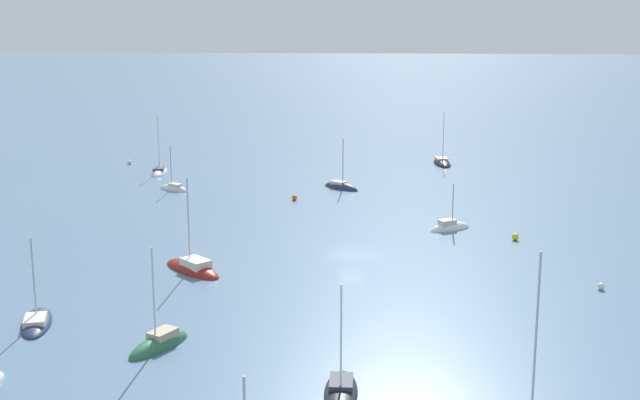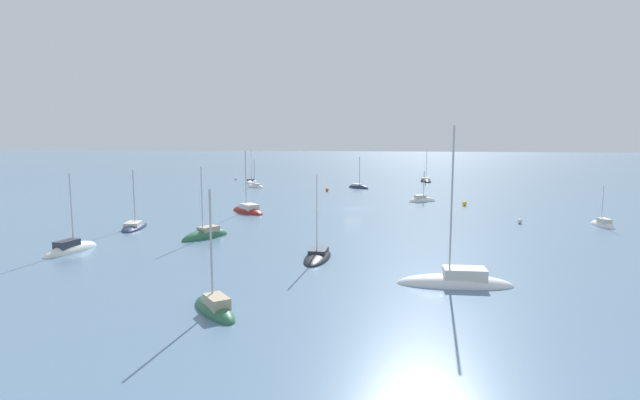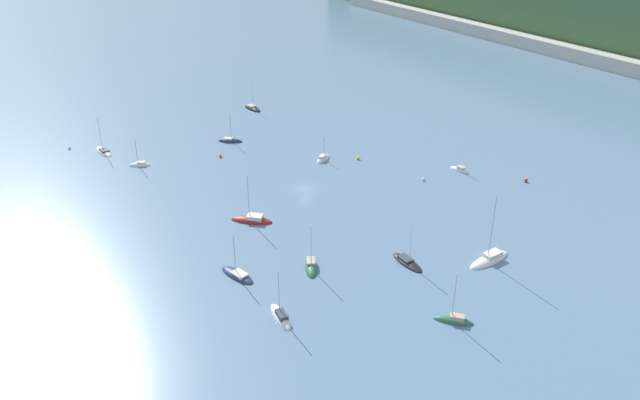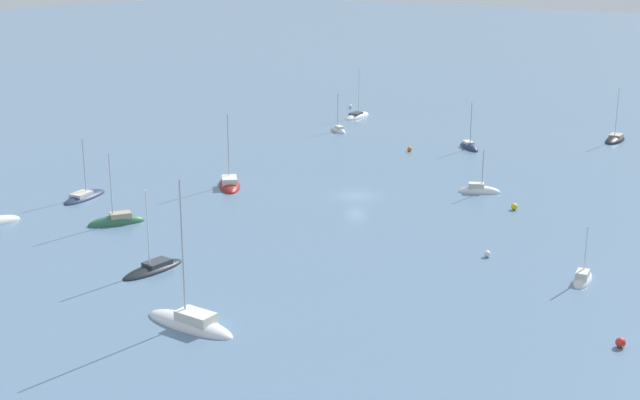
# 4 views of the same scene
# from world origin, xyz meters

# --- Properties ---
(ground_plane) EXTENTS (600.00, 600.00, 0.00)m
(ground_plane) POSITION_xyz_m (0.00, 0.00, 0.00)
(ground_plane) COLOR slate
(sailboat_0) EXTENTS (7.32, 7.35, 9.89)m
(sailboat_0) POSITION_xyz_m (6.02, -15.07, 0.11)
(sailboat_0) COLOR maroon
(sailboat_0) RESTS_ON ground_plane
(sailboat_2) EXTENTS (6.98, 3.00, 8.81)m
(sailboat_2) POSITION_xyz_m (-49.04, 13.49, 0.07)
(sailboat_2) COLOR black
(sailboat_2) RESTS_ON ground_plane
(sailboat_3) EXTENTS (2.87, 8.76, 12.75)m
(sailboat_3) POSITION_xyz_m (38.57, 11.24, 0.14)
(sailboat_3) COLOR silver
(sailboat_3) RESTS_ON ground_plane
(sailboat_4) EXTENTS (7.39, 3.97, 7.72)m
(sailboat_4) POSITION_xyz_m (20.40, -25.02, 0.07)
(sailboat_4) COLOR #232D4C
(sailboat_4) RESTS_ON ground_plane
(sailboat_5) EXTENTS (6.29, 4.73, 8.81)m
(sailboat_5) POSITION_xyz_m (24.65, -14.18, 0.09)
(sailboat_5) COLOR #2D6647
(sailboat_5) RESTS_ON ground_plane
(sailboat_6) EXTENTS (7.26, 2.96, 9.09)m
(sailboat_6) POSITION_xyz_m (-40.63, -28.61, 0.07)
(sailboat_6) COLOR white
(sailboat_6) RESTS_ON ground_plane
(sailboat_7) EXTENTS (3.43, 4.72, 6.78)m
(sailboat_7) POSITION_xyz_m (-29.01, -24.16, 0.09)
(sailboat_7) COLOR white
(sailboat_7) RESTS_ON ground_plane
(sailboat_8) EXTENTS (3.84, 5.22, 6.11)m
(sailboat_8) POSITION_xyz_m (-10.24, 10.88, 0.09)
(sailboat_8) COLOR white
(sailboat_8) RESTS_ON ground_plane
(sailboat_9) EXTENTS (4.80, 2.35, 5.74)m
(sailboat_9) POSITION_xyz_m (10.32, 32.03, 0.11)
(sailboat_9) COLOR silver
(sailboat_9) RESTS_ON ground_plane
(sailboat_11) EXTENTS (5.03, 5.47, 7.63)m
(sailboat_11) POSITION_xyz_m (-31.01, -1.72, 0.07)
(sailboat_11) COLOR #232D4C
(sailboat_11) RESTS_ON ground_plane
(sailboat_12) EXTENTS (6.97, 2.34, 8.30)m
(sailboat_12) POSITION_xyz_m (31.90, -0.42, 0.08)
(sailboat_12) COLOR black
(sailboat_12) RESTS_ON ground_plane
(mooring_buoy_0) EXTENTS (0.67, 0.67, 0.67)m
(mooring_buoy_0) POSITION_xyz_m (-46.99, -34.65, 0.33)
(mooring_buoy_0) COLOR white
(mooring_buoy_0) RESTS_ON ground_plane
(mooring_buoy_1) EXTENTS (0.77, 0.77, 0.77)m
(mooring_buoy_1) POSITION_xyz_m (21.68, 39.47, 0.38)
(mooring_buoy_1) COLOR red
(mooring_buoy_1) RESTS_ON ground_plane
(mooring_buoy_2) EXTENTS (0.68, 0.68, 0.68)m
(mooring_buoy_2) POSITION_xyz_m (-23.84, -7.51, 0.34)
(mooring_buoy_2) COLOR orange
(mooring_buoy_2) RESTS_ON ground_plane
(mooring_buoy_3) EXTENTS (0.75, 0.75, 0.75)m
(mooring_buoy_3) POSITION_xyz_m (-6.19, 17.44, 0.37)
(mooring_buoy_3) COLOR yellow
(mooring_buoy_3) RESTS_ON ground_plane
(mooring_buoy_4) EXTENTS (0.64, 0.64, 0.64)m
(mooring_buoy_4) POSITION_xyz_m (9.85, 22.33, 0.32)
(mooring_buoy_4) COLOR white
(mooring_buoy_4) RESTS_ON ground_plane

